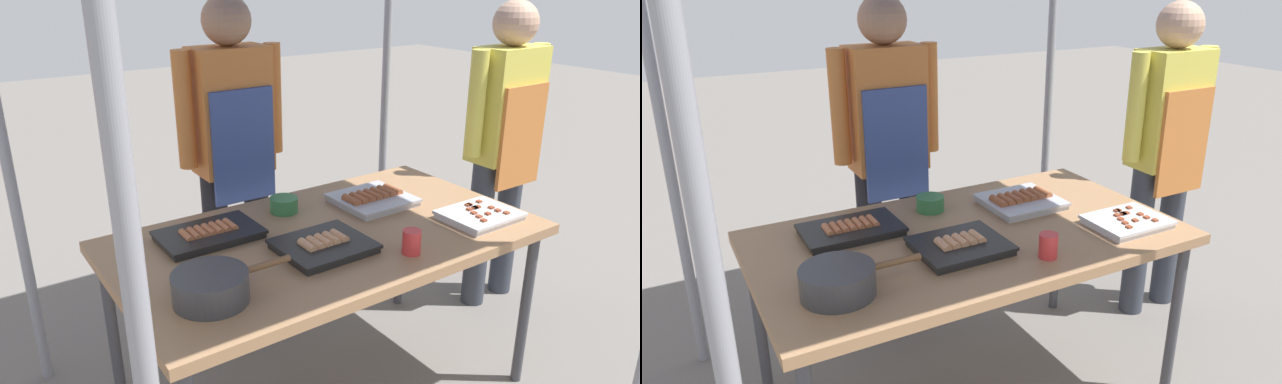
{
  "view_description": "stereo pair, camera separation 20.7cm",
  "coord_description": "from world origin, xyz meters",
  "views": [
    {
      "loc": [
        -1.18,
        -1.67,
        1.69
      ],
      "look_at": [
        0.0,
        0.05,
        0.9
      ],
      "focal_mm": 33.19,
      "sensor_mm": 36.0,
      "label": 1
    },
    {
      "loc": [
        -1.0,
        -1.78,
        1.69
      ],
      "look_at": [
        0.0,
        0.05,
        0.9
      ],
      "focal_mm": 33.19,
      "sensor_mm": 36.0,
      "label": 2
    }
  ],
  "objects": [
    {
      "name": "cooking_wok",
      "position": [
        -0.57,
        -0.21,
        0.8
      ],
      "size": [
        0.39,
        0.23,
        0.09
      ],
      "color": "#38383A",
      "rests_on": "stall_table"
    },
    {
      "name": "tray_pork_links",
      "position": [
        -0.39,
        0.21,
        0.77
      ],
      "size": [
        0.37,
        0.24,
        0.05
      ],
      "color": "black",
      "rests_on": "stall_table"
    },
    {
      "name": "condiment_bowl",
      "position": [
        -0.03,
        0.27,
        0.78
      ],
      "size": [
        0.12,
        0.12,
        0.06
      ],
      "primitive_type": "cylinder",
      "color": "#33723F",
      "rests_on": "stall_table"
    },
    {
      "name": "stall_table",
      "position": [
        0.0,
        0.0,
        0.7
      ],
      "size": [
        1.6,
        0.9,
        0.75
      ],
      "color": "#9E724C",
      "rests_on": "ground"
    },
    {
      "name": "tray_grilled_sausages",
      "position": [
        0.33,
        0.14,
        0.77
      ],
      "size": [
        0.31,
        0.29,
        0.05
      ],
      "color": "#ADADB2",
      "rests_on": "stall_table"
    },
    {
      "name": "customer_nearby",
      "position": [
        1.19,
        0.17,
        0.92
      ],
      "size": [
        0.52,
        0.23,
        1.56
      ],
      "color": "#333842",
      "rests_on": "ground"
    },
    {
      "name": "drink_cup_near_edge",
      "position": [
        0.14,
        -0.31,
        0.79
      ],
      "size": [
        0.07,
        0.07,
        0.09
      ],
      "primitive_type": "cylinder",
      "color": "red",
      "rests_on": "stall_table"
    },
    {
      "name": "tray_spring_rolls",
      "position": [
        -0.1,
        -0.11,
        0.77
      ],
      "size": [
        0.32,
        0.28,
        0.05
      ],
      "color": "black",
      "rests_on": "stall_table"
    },
    {
      "name": "vendor_woman",
      "position": [
        -0.03,
        0.72,
        0.94
      ],
      "size": [
        0.52,
        0.23,
        1.59
      ],
      "rotation": [
        0.0,
        0.0,
        3.14
      ],
      "color": "black",
      "rests_on": "ground"
    },
    {
      "name": "tray_meat_skewers",
      "position": [
        0.58,
        -0.24,
        0.77
      ],
      "size": [
        0.3,
        0.24,
        0.04
      ],
      "color": "silver",
      "rests_on": "stall_table"
    }
  ]
}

